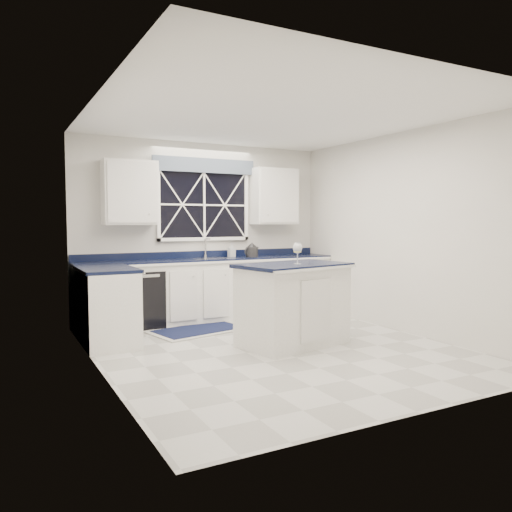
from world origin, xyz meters
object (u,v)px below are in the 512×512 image
kettle (252,250)px  wine_glass (298,249)px  dishwasher (139,298)px  faucet (206,247)px  soap_bottle (232,250)px  island (293,304)px

kettle → wine_glass: (-0.40, -1.94, 0.13)m
dishwasher → kettle: bearing=-0.2°
faucet → kettle: size_ratio=0.98×
soap_bottle → wine_glass: bearing=-93.2°
faucet → soap_bottle: faucet is taller
kettle → soap_bottle: bearing=133.7°
dishwasher → island: island is taller
dishwasher → wine_glass: (1.39, -1.95, 0.76)m
kettle → wine_glass: 1.99m
dishwasher → faucet: size_ratio=2.72×
faucet → soap_bottle: 0.42m
soap_bottle → island: bearing=-93.5°
kettle → wine_glass: size_ratio=1.16×
faucet → kettle: 0.72m
dishwasher → soap_bottle: (1.51, 0.14, 0.64)m
dishwasher → kettle: kettle is taller
dishwasher → kettle: size_ratio=2.67×
faucet → soap_bottle: bearing=-8.1°
kettle → soap_bottle: (-0.28, 0.14, 0.00)m
dishwasher → faucet: 1.31m
soap_bottle → kettle: bearing=-26.6°
dishwasher → wine_glass: 2.51m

